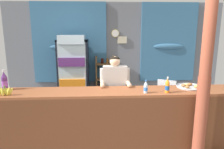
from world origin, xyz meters
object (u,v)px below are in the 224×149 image
at_px(stall_counter, 119,115).
at_px(banana_bunch, 5,92).
at_px(plastic_lawn_chair, 167,94).
at_px(shopkeeper, 115,86).
at_px(timber_post, 204,81).
at_px(soda_bottle_orange_soda, 167,86).
at_px(soda_bottle_grape_soda, 4,81).
at_px(soda_bottle_water, 146,87).
at_px(bottle_shelf_rack, 105,81).
at_px(drink_fridge, 74,70).
at_px(pastry_tray, 190,86).

distance_m(stall_counter, banana_bunch, 1.81).
bearing_deg(plastic_lawn_chair, shopkeeper, -145.67).
bearing_deg(timber_post, soda_bottle_orange_soda, 149.61).
height_order(timber_post, banana_bunch, timber_post).
bearing_deg(soda_bottle_orange_soda, timber_post, -30.39).
xyz_separation_m(stall_counter, soda_bottle_grape_soda, (-1.90, 0.28, 0.52)).
xyz_separation_m(soda_bottle_orange_soda, soda_bottle_water, (-0.35, 0.00, -0.02)).
distance_m(bottle_shelf_rack, plastic_lawn_chair, 1.59).
bearing_deg(shopkeeper, stall_counter, -86.48).
xyz_separation_m(plastic_lawn_chair, banana_bunch, (-3.03, -1.50, 0.56)).
distance_m(drink_fridge, bottle_shelf_rack, 0.87).
distance_m(bottle_shelf_rack, banana_bunch, 2.65).
bearing_deg(bottle_shelf_rack, pastry_tray, -51.82).
distance_m(timber_post, soda_bottle_orange_soda, 0.55).
bearing_deg(shopkeeper, timber_post, -34.73).
relative_size(bottle_shelf_rack, plastic_lawn_chair, 1.55).
distance_m(shopkeeper, pastry_tray, 1.33).
height_order(stall_counter, soda_bottle_water, soda_bottle_water).
distance_m(stall_counter, pastry_tray, 1.33).
distance_m(soda_bottle_water, pastry_tray, 0.88).
bearing_deg(soda_bottle_orange_soda, plastic_lawn_chair, 70.99).
distance_m(bottle_shelf_rack, soda_bottle_grape_soda, 2.51).
distance_m(timber_post, shopkeeper, 1.55).
xyz_separation_m(bottle_shelf_rack, soda_bottle_grape_soda, (-1.71, -1.78, 0.45)).
relative_size(bottle_shelf_rack, soda_bottle_grape_soda, 3.92).
bearing_deg(drink_fridge, plastic_lawn_chair, -9.69).
xyz_separation_m(shopkeeper, soda_bottle_orange_soda, (0.79, -0.60, 0.14)).
height_order(plastic_lawn_chair, soda_bottle_grape_soda, soda_bottle_grape_soda).
height_order(stall_counter, soda_bottle_grape_soda, soda_bottle_grape_soda).
bearing_deg(soda_bottle_grape_soda, soda_bottle_orange_soda, -6.76).
relative_size(timber_post, soda_bottle_orange_soda, 10.13).
height_order(stall_counter, pastry_tray, pastry_tray).
xyz_separation_m(shopkeeper, soda_bottle_water, (0.45, -0.59, 0.12)).
xyz_separation_m(shopkeeper, banana_bunch, (-1.72, -0.60, 0.10)).
xyz_separation_m(plastic_lawn_chair, soda_bottle_water, (-0.86, -1.49, 0.59)).
xyz_separation_m(stall_counter, soda_bottle_orange_soda, (0.76, -0.04, 0.49)).
height_order(timber_post, shopkeeper, timber_post).
bearing_deg(plastic_lawn_chair, soda_bottle_grape_soda, -159.64).
height_order(timber_post, soda_bottle_grape_soda, timber_post).
xyz_separation_m(timber_post, shopkeeper, (-1.25, 0.87, -0.29)).
bearing_deg(soda_bottle_orange_soda, stall_counter, 177.30).
height_order(bottle_shelf_rack, shopkeeper, shopkeeper).
distance_m(plastic_lawn_chair, soda_bottle_water, 1.82).
distance_m(plastic_lawn_chair, shopkeeper, 1.65).
height_order(drink_fridge, soda_bottle_water, drink_fridge).
height_order(bottle_shelf_rack, soda_bottle_grape_soda, soda_bottle_grape_soda).
bearing_deg(timber_post, drink_fridge, 135.41).
distance_m(stall_counter, bottle_shelf_rack, 2.07).
distance_m(shopkeeper, soda_bottle_grape_soda, 1.89).
bearing_deg(soda_bottle_grape_soda, shopkeeper, 8.66).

